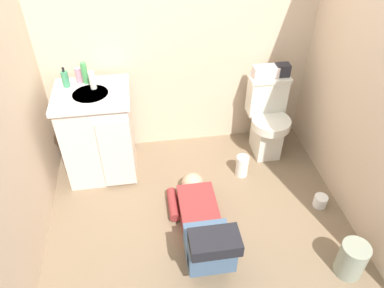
{
  "coord_description": "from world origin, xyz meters",
  "views": [
    {
      "loc": [
        -0.34,
        -1.94,
        2.34
      ],
      "look_at": [
        0.01,
        0.34,
        0.45
      ],
      "focal_mm": 34.58,
      "sensor_mm": 36.0,
      "label": 1
    }
  ],
  "objects_px": {
    "soap_dispenser": "(65,79)",
    "paper_towel_roll": "(242,166)",
    "bottle_white": "(92,80)",
    "toiletry_bag": "(282,70)",
    "toilet": "(267,118)",
    "tissue_box": "(266,72)",
    "toilet_paper_roll": "(320,201)",
    "faucet": "(90,78)",
    "vanity_cabinet": "(99,133)",
    "person_plumber": "(203,226)",
    "bottle_pink": "(79,76)",
    "bottle_green": "(85,73)",
    "trash_can": "(352,259)"
  },
  "relations": [
    {
      "from": "bottle_green",
      "to": "paper_towel_roll",
      "type": "height_order",
      "value": "bottle_green"
    },
    {
      "from": "person_plumber",
      "to": "faucet",
      "type": "bearing_deg",
      "value": 125.24
    },
    {
      "from": "faucet",
      "to": "person_plumber",
      "type": "height_order",
      "value": "faucet"
    },
    {
      "from": "trash_can",
      "to": "bottle_white",
      "type": "bearing_deg",
      "value": 140.65
    },
    {
      "from": "toiletry_bag",
      "to": "vanity_cabinet",
      "type": "bearing_deg",
      "value": -174.51
    },
    {
      "from": "toilet_paper_roll",
      "to": "bottle_green",
      "type": "bearing_deg",
      "value": 154.2
    },
    {
      "from": "vanity_cabinet",
      "to": "person_plumber",
      "type": "relative_size",
      "value": 0.77
    },
    {
      "from": "toiletry_bag",
      "to": "bottle_green",
      "type": "xyz_separation_m",
      "value": [
        -1.66,
        0.0,
        0.1
      ]
    },
    {
      "from": "vanity_cabinet",
      "to": "soap_dispenser",
      "type": "xyz_separation_m",
      "value": [
        -0.19,
        0.13,
        0.47
      ]
    },
    {
      "from": "person_plumber",
      "to": "toiletry_bag",
      "type": "xyz_separation_m",
      "value": [
        0.88,
        1.07,
        0.63
      ]
    },
    {
      "from": "tissue_box",
      "to": "toiletry_bag",
      "type": "bearing_deg",
      "value": 0.0
    },
    {
      "from": "tissue_box",
      "to": "soap_dispenser",
      "type": "xyz_separation_m",
      "value": [
        -1.66,
        -0.03,
        0.09
      ]
    },
    {
      "from": "person_plumber",
      "to": "paper_towel_roll",
      "type": "xyz_separation_m",
      "value": [
        0.47,
        0.66,
        -0.07
      ]
    },
    {
      "from": "vanity_cabinet",
      "to": "bottle_pink",
      "type": "xyz_separation_m",
      "value": [
        -0.09,
        0.16,
        0.47
      ]
    },
    {
      "from": "vanity_cabinet",
      "to": "faucet",
      "type": "xyz_separation_m",
      "value": [
        -0.0,
        0.15,
        0.45
      ]
    },
    {
      "from": "faucet",
      "to": "paper_towel_roll",
      "type": "height_order",
      "value": "faucet"
    },
    {
      "from": "faucet",
      "to": "tissue_box",
      "type": "height_order",
      "value": "faucet"
    },
    {
      "from": "vanity_cabinet",
      "to": "paper_towel_roll",
      "type": "distance_m",
      "value": 1.28
    },
    {
      "from": "soap_dispenser",
      "to": "bottle_pink",
      "type": "relative_size",
      "value": 1.25
    },
    {
      "from": "toilet",
      "to": "bottle_white",
      "type": "height_order",
      "value": "bottle_white"
    },
    {
      "from": "toiletry_bag",
      "to": "person_plumber",
      "type": "bearing_deg",
      "value": -129.38
    },
    {
      "from": "soap_dispenser",
      "to": "paper_towel_roll",
      "type": "relative_size",
      "value": 0.81
    },
    {
      "from": "soap_dispenser",
      "to": "faucet",
      "type": "bearing_deg",
      "value": 6.01
    },
    {
      "from": "toiletry_bag",
      "to": "soap_dispenser",
      "type": "relative_size",
      "value": 0.75
    },
    {
      "from": "bottle_green",
      "to": "paper_towel_roll",
      "type": "xyz_separation_m",
      "value": [
        1.26,
        -0.41,
        -0.81
      ]
    },
    {
      "from": "person_plumber",
      "to": "bottle_pink",
      "type": "distance_m",
      "value": 1.54
    },
    {
      "from": "faucet",
      "to": "bottle_pink",
      "type": "distance_m",
      "value": 0.09
    },
    {
      "from": "soap_dispenser",
      "to": "paper_towel_roll",
      "type": "bearing_deg",
      "value": -15.1
    },
    {
      "from": "bottle_white",
      "to": "toiletry_bag",
      "type": "bearing_deg",
      "value": 3.31
    },
    {
      "from": "toilet",
      "to": "bottle_green",
      "type": "xyz_separation_m",
      "value": [
        -1.56,
        0.09,
        0.54
      ]
    },
    {
      "from": "faucet",
      "to": "paper_towel_roll",
      "type": "xyz_separation_m",
      "value": [
        1.22,
        -0.4,
        -0.77
      ]
    },
    {
      "from": "vanity_cabinet",
      "to": "toiletry_bag",
      "type": "height_order",
      "value": "toiletry_bag"
    },
    {
      "from": "person_plumber",
      "to": "soap_dispenser",
      "type": "distance_m",
      "value": 1.57
    },
    {
      "from": "toiletry_bag",
      "to": "bottle_green",
      "type": "relative_size",
      "value": 0.69
    },
    {
      "from": "bottle_white",
      "to": "paper_towel_roll",
      "type": "relative_size",
      "value": 0.72
    },
    {
      "from": "vanity_cabinet",
      "to": "soap_dispenser",
      "type": "bearing_deg",
      "value": 146.9
    },
    {
      "from": "soap_dispenser",
      "to": "bottle_pink",
      "type": "height_order",
      "value": "soap_dispenser"
    },
    {
      "from": "trash_can",
      "to": "toilet_paper_roll",
      "type": "bearing_deg",
      "value": 84.32
    },
    {
      "from": "toiletry_bag",
      "to": "paper_towel_roll",
      "type": "relative_size",
      "value": 0.61
    },
    {
      "from": "faucet",
      "to": "person_plumber",
      "type": "xyz_separation_m",
      "value": [
        0.75,
        -1.06,
        -0.69
      ]
    },
    {
      "from": "toilet",
      "to": "tissue_box",
      "type": "height_order",
      "value": "tissue_box"
    },
    {
      "from": "toiletry_bag",
      "to": "bottle_white",
      "type": "xyz_separation_m",
      "value": [
        -1.6,
        -0.09,
        0.09
      ]
    },
    {
      "from": "toilet_paper_roll",
      "to": "soap_dispenser",
      "type": "bearing_deg",
      "value": 156.79
    },
    {
      "from": "bottle_white",
      "to": "paper_towel_roll",
      "type": "distance_m",
      "value": 1.47
    },
    {
      "from": "toilet_paper_roll",
      "to": "faucet",
      "type": "bearing_deg",
      "value": 154.07
    },
    {
      "from": "bottle_pink",
      "to": "toilet_paper_roll",
      "type": "relative_size",
      "value": 1.21
    },
    {
      "from": "bottle_white",
      "to": "vanity_cabinet",
      "type": "bearing_deg",
      "value": -108.11
    },
    {
      "from": "bottle_pink",
      "to": "paper_towel_roll",
      "type": "bearing_deg",
      "value": -17.76
    },
    {
      "from": "toiletry_bag",
      "to": "trash_can",
      "type": "height_order",
      "value": "toiletry_bag"
    },
    {
      "from": "tissue_box",
      "to": "bottle_green",
      "type": "xyz_separation_m",
      "value": [
        -1.51,
        0.0,
        0.11
      ]
    }
  ]
}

